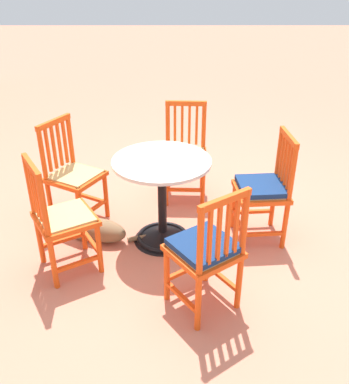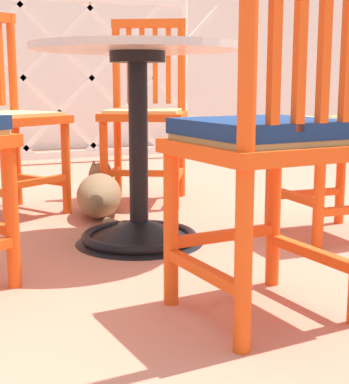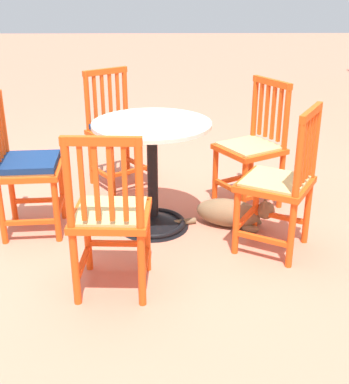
% 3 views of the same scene
% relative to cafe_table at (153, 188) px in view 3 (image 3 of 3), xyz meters
% --- Properties ---
extents(ground_plane, '(24.00, 24.00, 0.00)m').
position_rel_cafe_table_xyz_m(ground_plane, '(0.15, -0.23, -0.28)').
color(ground_plane, '#C6755B').
extents(cafe_table, '(0.76, 0.76, 0.73)m').
position_rel_cafe_table_xyz_m(cafe_table, '(0.00, 0.00, 0.00)').
color(cafe_table, black).
rests_on(cafe_table, ground_plane).
extents(orange_chair_by_planter, '(0.56, 0.56, 0.91)m').
position_rel_cafe_table_xyz_m(orange_chair_by_planter, '(-0.76, -0.29, 0.16)').
color(orange_chair_by_planter, '#E04C14').
rests_on(orange_chair_by_planter, ground_plane).
extents(orange_chair_near_fence, '(0.43, 0.43, 0.91)m').
position_rel_cafe_table_xyz_m(orange_chair_near_fence, '(0.04, -0.81, 0.16)').
color(orange_chair_near_fence, '#E04C14').
rests_on(orange_chair_near_fence, ground_plane).
extents(orange_chair_facing_out, '(0.42, 0.42, 0.91)m').
position_rel_cafe_table_xyz_m(orange_chair_facing_out, '(0.75, -0.20, 0.15)').
color(orange_chair_facing_out, '#E04C14').
rests_on(orange_chair_facing_out, ground_plane).
extents(orange_chair_at_corner, '(0.54, 0.54, 0.91)m').
position_rel_cafe_table_xyz_m(orange_chair_at_corner, '(0.32, 0.77, 0.15)').
color(orange_chair_at_corner, '#E04C14').
rests_on(orange_chair_at_corner, ground_plane).
extents(orange_chair_tucked_in, '(0.55, 0.55, 0.91)m').
position_rel_cafe_table_xyz_m(orange_chair_tucked_in, '(-0.37, 0.71, 0.15)').
color(orange_chair_tucked_in, '#E04C14').
rests_on(orange_chair_tucked_in, ground_plane).
extents(tabby_cat, '(0.33, 0.74, 0.23)m').
position_rel_cafe_table_xyz_m(tabby_cat, '(0.01, 0.54, -0.19)').
color(tabby_cat, brown).
rests_on(tabby_cat, ground_plane).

